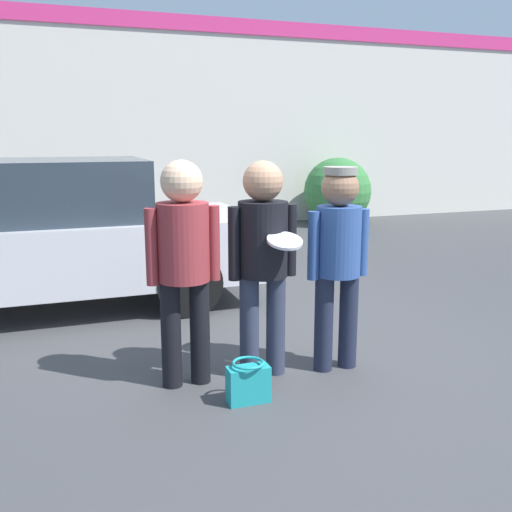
% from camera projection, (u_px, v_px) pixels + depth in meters
% --- Properties ---
extents(ground_plane, '(56.00, 56.00, 0.00)m').
position_uv_depth(ground_plane, '(285.00, 361.00, 4.78)').
color(ground_plane, '#3F3F42').
extents(storefront_building, '(24.00, 0.22, 4.17)m').
position_uv_depth(storefront_building, '(141.00, 122.00, 11.27)').
color(storefront_building, silver).
rests_on(storefront_building, ground).
extents(person_left, '(0.55, 0.38, 1.69)m').
position_uv_depth(person_left, '(183.00, 253.00, 4.15)').
color(person_left, black).
rests_on(person_left, ground).
extents(person_middle_with_frisbee, '(0.55, 0.58, 1.68)m').
position_uv_depth(person_middle_with_frisbee, '(263.00, 250.00, 4.31)').
color(person_middle_with_frisbee, '#2D3347').
rests_on(person_middle_with_frisbee, ground).
extents(person_right, '(0.52, 0.35, 1.62)m').
position_uv_depth(person_right, '(338.00, 251.00, 4.46)').
color(person_right, '#1E2338').
rests_on(person_right, ground).
extents(parked_car_near, '(4.46, 1.83, 1.61)m').
position_uv_depth(parked_car_near, '(42.00, 236.00, 6.12)').
color(parked_car_near, silver).
rests_on(parked_car_near, ground).
extents(shrub, '(1.42, 1.42, 1.42)m').
position_uv_depth(shrub, '(337.00, 191.00, 12.03)').
color(shrub, '#387A3D').
rests_on(shrub, ground).
extents(handbag, '(0.30, 0.23, 0.30)m').
position_uv_depth(handbag, '(248.00, 383.00, 4.03)').
color(handbag, teal).
rests_on(handbag, ground).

